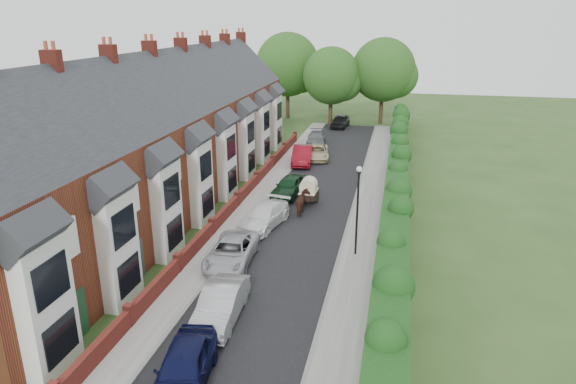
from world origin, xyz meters
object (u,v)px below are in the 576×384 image
(car_green, at_px, (289,186))
(horse_cart, at_px, (308,189))
(car_red, at_px, (302,155))
(car_grey, at_px, (316,138))
(horse, at_px, (303,203))
(car_silver_a, at_px, (221,304))
(car_white, at_px, (264,216))
(car_black, at_px, (340,121))
(car_navy, at_px, (184,367))
(car_beige, at_px, (317,152))
(lamppost, at_px, (358,200))
(car_silver_b, at_px, (232,252))

(car_green, xyz_separation_m, horse_cart, (1.69, -1.49, 0.38))
(car_green, xyz_separation_m, car_red, (-0.70, 8.71, 0.05))
(car_grey, bearing_deg, horse, -89.18)
(car_silver_a, distance_m, car_white, 10.60)
(car_green, distance_m, car_black, 25.52)
(car_navy, relative_size, car_grey, 1.01)
(car_white, relative_size, car_beige, 1.05)
(car_red, xyz_separation_m, car_black, (1.40, 16.80, -0.04))
(car_grey, height_order, horse_cart, horse_cart)
(car_white, distance_m, car_black, 31.62)
(lamppost, distance_m, car_silver_b, 7.30)
(car_navy, distance_m, car_silver_a, 4.34)
(car_red, bearing_deg, car_grey, 83.27)
(car_beige, distance_m, car_black, 14.81)
(car_silver_b, height_order, car_green, car_green)
(car_silver_a, height_order, car_black, car_black)
(lamppost, xyz_separation_m, car_navy, (-5.00, -11.91, -2.52))
(horse, bearing_deg, car_silver_b, 67.31)
(car_white, bearing_deg, car_red, 102.63)
(car_white, relative_size, car_green, 1.10)
(car_silver_a, height_order, car_white, car_silver_a)
(car_black, bearing_deg, car_silver_b, -86.89)
(car_red, bearing_deg, car_black, 78.51)
(car_beige, bearing_deg, car_silver_b, -101.85)
(car_silver_b, distance_m, car_green, 11.44)
(car_red, relative_size, horse, 2.53)
(lamppost, bearing_deg, car_beige, 105.17)
(car_navy, distance_m, car_green, 21.01)
(car_black, relative_size, horse, 2.31)
(horse, bearing_deg, car_beige, -90.38)
(car_red, relative_size, car_beige, 1.05)
(car_beige, bearing_deg, car_red, -126.45)
(car_silver_b, height_order, car_white, car_white)
(car_green, xyz_separation_m, car_beige, (0.33, 10.71, -0.10))
(car_green, bearing_deg, horse_cart, -32.74)
(car_red, xyz_separation_m, horse, (2.39, -12.25, 0.01))
(lamppost, distance_m, car_red, 19.08)
(car_white, relative_size, car_black, 1.09)
(car_navy, bearing_deg, horse_cart, 78.39)
(horse, bearing_deg, car_white, 45.94)
(lamppost, distance_m, car_green, 11.03)
(car_green, relative_size, car_black, 0.99)
(car_silver_a, relative_size, car_grey, 1.01)
(lamppost, distance_m, car_grey, 26.33)
(car_red, xyz_separation_m, horse_cart, (2.39, -10.20, 0.32))
(car_silver_a, relative_size, car_white, 0.95)
(car_silver_b, distance_m, car_white, 5.35)
(car_white, relative_size, horse, 2.51)
(car_navy, height_order, car_beige, car_navy)
(car_silver_b, bearing_deg, car_green, 83.85)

